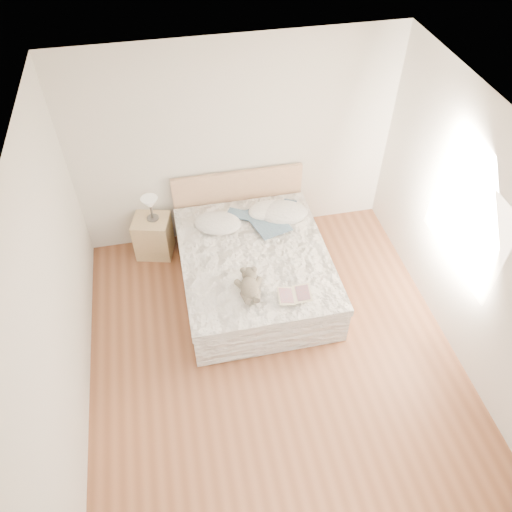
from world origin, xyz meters
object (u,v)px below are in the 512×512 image
nightstand (153,236)px  childrens_book (294,295)px  table_lamp (150,204)px  teddy_bear (250,292)px  bed (253,266)px  photo_book (214,225)px

nightstand → childrens_book: (1.45, -1.63, 0.35)m
table_lamp → teddy_bear: table_lamp is taller
bed → photo_book: bearing=129.8°
table_lamp → photo_book: 0.84m
nightstand → childrens_book: 2.21m
nightstand → teddy_bear: size_ratio=1.47×
bed → nightstand: size_ratio=3.83×
table_lamp → childrens_book: table_lamp is taller
nightstand → photo_book: 0.91m
table_lamp → photo_book: size_ratio=0.92×
teddy_bear → photo_book: bearing=103.0°
table_lamp → teddy_bear: size_ratio=0.87×
bed → table_lamp: (-1.13, 0.84, 0.49)m
table_lamp → nightstand: bearing=-147.6°
nightstand → photo_book: size_ratio=1.57×
childrens_book → teddy_bear: 0.48m
bed → teddy_bear: size_ratio=5.65×
nightstand → childrens_book: size_ratio=1.50×
table_lamp → teddy_bear: (0.95, -1.53, -0.15)m
table_lamp → childrens_book: 2.18m
photo_book → childrens_book: photo_book is taller
table_lamp → teddy_bear: 1.81m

